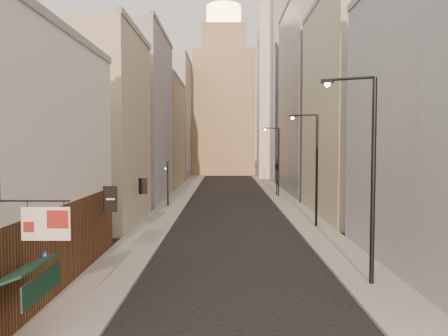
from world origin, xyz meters
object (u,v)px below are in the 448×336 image
traffic_light_left (168,174)px  traffic_light_right (277,167)px  streetlamp_near (368,167)px  streetlamp_mid (314,163)px  white_tower (278,87)px  streetlamp_far (277,158)px  clock_tower (224,99)px

traffic_light_left → traffic_light_right: size_ratio=1.00×
streetlamp_near → streetlamp_mid: 14.67m
white_tower → streetlamp_mid: 55.62m
streetlamp_mid → traffic_light_right: streetlamp_mid is taller
white_tower → streetlamp_far: (-3.97, -33.18, -13.50)m
streetlamp_near → traffic_light_right: streetlamp_near is taller
streetlamp_mid → white_tower: bearing=110.2°
streetlamp_far → traffic_light_left: 15.70m
traffic_light_right → white_tower: bearing=-119.7°
clock_tower → traffic_light_left: bearing=-96.0°
traffic_light_left → white_tower: bearing=-122.1°
streetlamp_near → traffic_light_right: (-0.01, 36.20, -1.82)m
streetlamp_mid → traffic_light_left: bearing=162.3°
white_tower → streetlamp_mid: bearing=-93.7°
clock_tower → streetlamp_near: bearing=-85.1°
streetlamp_far → traffic_light_right: streetlamp_far is taller
streetlamp_near → traffic_light_right: size_ratio=1.99×
clock_tower → streetlamp_far: 49.32m
traffic_light_right → traffic_light_left: bearing=13.8°
white_tower → traffic_light_left: 47.69m
streetlamp_near → traffic_light_left: size_ratio=1.99×
streetlamp_near → white_tower: bearing=110.3°
clock_tower → streetlamp_far: (7.03, -47.18, -12.52)m
traffic_light_right → streetlamp_mid: bearing=68.4°
streetlamp_far → clock_tower: bearing=76.3°
streetlamp_mid → streetlamp_far: size_ratio=1.03×
clock_tower → traffic_light_right: clock_tower is taller
clock_tower → streetlamp_mid: (7.54, -67.89, -12.37)m
clock_tower → streetlamp_near: (7.10, -82.55, -11.95)m
streetlamp_near → streetlamp_far: 35.37m
clock_tower → traffic_light_right: (7.09, -46.35, -13.77)m
white_tower → streetlamp_near: (-3.90, -68.55, -12.93)m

